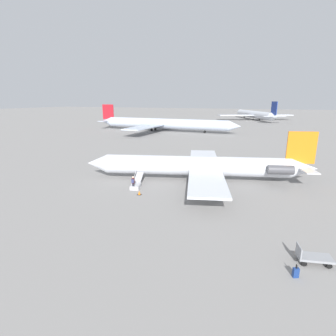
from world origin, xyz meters
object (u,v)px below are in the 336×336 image
(airplane_main, at_px, (203,166))
(passenger, at_px, (133,182))
(boarding_stairs, at_px, (136,184))
(airplane_taxiing_distant, at_px, (163,123))
(suitcase, at_px, (296,273))
(luggage_cart, at_px, (313,257))
(airplane_far_left, at_px, (254,114))

(airplane_main, height_order, passenger, airplane_main)
(airplane_main, distance_m, boarding_stairs, 9.39)
(airplane_main, bearing_deg, airplane_taxiing_distant, -77.67)
(boarding_stairs, bearing_deg, suitcase, -139.67)
(airplane_main, xyz_separation_m, boarding_stairs, (7.00, 6.03, -1.67))
(airplane_main, distance_m, passenger, 9.91)
(luggage_cart, height_order, suitcase, luggage_cart)
(airplane_main, distance_m, airplane_taxiing_distant, 58.38)
(suitcase, bearing_deg, luggage_cart, -119.26)
(airplane_main, xyz_separation_m, airplane_far_left, (2.19, -118.52, 0.90))
(boarding_stairs, height_order, suitcase, boarding_stairs)
(airplane_far_left, distance_m, airplane_taxiing_distant, 71.95)
(passenger, relative_size, luggage_cart, 0.73)
(luggage_cart, bearing_deg, airplane_far_left, -96.47)
(passenger, bearing_deg, boarding_stairs, -6.26)
(passenger, xyz_separation_m, suitcase, (-17.39, 10.54, -0.67))
(airplane_taxiing_distant, bearing_deg, passenger, -69.27)
(airplane_taxiing_distant, xyz_separation_m, passenger, (-21.04, 58.42, -1.66))
(airplane_main, relative_size, airplane_far_left, 0.63)
(airplane_main, height_order, boarding_stairs, airplane_main)
(boarding_stairs, distance_m, suitcase, 21.08)
(airplane_taxiing_distant, bearing_deg, airplane_far_left, 70.03)
(airplane_main, bearing_deg, luggage_cart, 110.69)
(passenger, bearing_deg, suitcase, -137.40)
(passenger, distance_m, luggage_cart, 20.39)
(luggage_cart, xyz_separation_m, suitcase, (1.14, 2.04, -0.13))
(boarding_stairs, distance_m, luggage_cart, 21.04)
(airplane_taxiing_distant, distance_m, boarding_stairs, 61.05)
(airplane_main, xyz_separation_m, airplane_taxiing_distant, (27.85, -51.30, 0.62))
(boarding_stairs, bearing_deg, passenger, 173.74)
(airplane_main, xyz_separation_m, luggage_cart, (-11.72, 15.62, -1.58))
(airplane_far_left, xyz_separation_m, boarding_stairs, (4.81, 124.55, -2.57))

